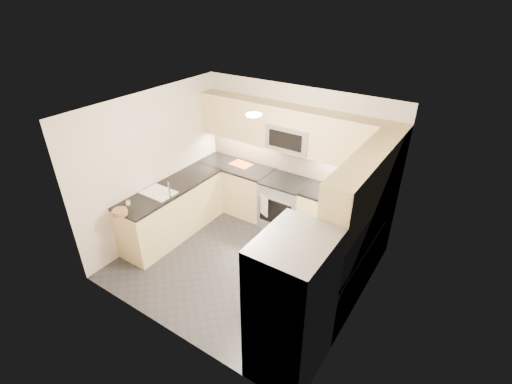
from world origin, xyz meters
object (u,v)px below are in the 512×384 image
Objects in this scene: gas_range at (284,204)px; refrigerator at (292,307)px; cutting_board at (241,164)px; utensil_bowl at (378,202)px; microwave at (291,137)px; fruit_basket at (120,212)px.

gas_range is 2.86m from refrigerator.
cutting_board is at bearing 134.37° from refrigerator.
microwave is at bearing 176.91° from utensil_bowl.
cutting_board is 1.80× the size of fruit_basket.
microwave is 1.26m from cutting_board.
microwave is at bearing 57.98° from fruit_basket.
fruit_basket is at bearing -122.02° from microwave.
refrigerator reaches higher than gas_range.
microwave is 1.94× the size of cutting_board.
fruit_basket reaches higher than gas_range.
refrigerator is 2.47m from utensil_bowl.
cutting_board is (-1.01, 0.09, 0.49)m from gas_range.
microwave is 3.49× the size of fruit_basket.
cutting_board is (-2.60, 0.05, -0.07)m from utensil_bowl.
fruit_basket is (-1.50, -2.28, 0.52)m from gas_range.
gas_range is 0.51× the size of refrigerator.
microwave reaches higher than fruit_basket.
microwave is 2.93m from fruit_basket.
gas_range is at bearing 56.59° from fruit_basket.
refrigerator reaches higher than fruit_basket.
refrigerator reaches higher than utensil_bowl.
microwave is 2.77× the size of utensil_bowl.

